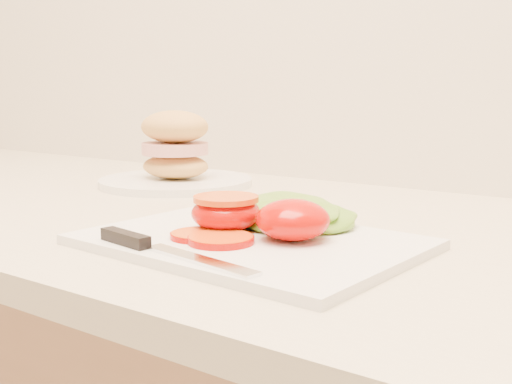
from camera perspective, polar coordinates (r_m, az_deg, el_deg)
The scene contains 9 objects.
cutting_board at distance 0.65m, azimuth -0.51°, elevation -4.45°, with size 0.33×0.23×0.01m, color white.
tomato_half_dome at distance 0.64m, azimuth 3.30°, elevation -2.47°, with size 0.07×0.07×0.04m, color #BB0700.
tomato_half_cut at distance 0.68m, azimuth -2.68°, elevation -1.73°, with size 0.07×0.07×0.04m.
tomato_slice_0 at distance 0.63m, azimuth -3.13°, elevation -4.23°, with size 0.06×0.06×0.01m, color orange.
tomato_slice_1 at distance 0.65m, azimuth -5.11°, elevation -3.83°, with size 0.06×0.06×0.01m, color orange.
lettuce_leaf_0 at distance 0.71m, azimuth 2.11°, elevation -1.79°, with size 0.15×0.10×0.03m, color #61A92C.
lettuce_leaf_1 at distance 0.69m, azimuth 5.04°, elevation -2.36°, with size 0.10×0.07×0.02m, color #61A92C.
knife at distance 0.61m, azimuth -9.17°, elevation -4.76°, with size 0.20×0.04×0.01m.
sandwich_plate at distance 1.06m, azimuth -7.18°, elevation 2.97°, with size 0.25×0.25×0.12m.
Camera 1 is at (0.03, 1.04, 1.09)m, focal length 45.00 mm.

